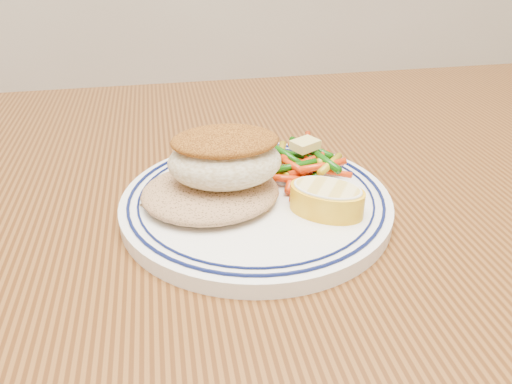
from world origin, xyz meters
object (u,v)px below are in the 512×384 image
object	(u,v)px
rice_pilaf	(210,189)
vegetable_pile	(299,163)
fish_fillet	(225,157)
lemon_wedge	(327,198)
plate	(256,202)
dining_table	(219,307)

from	to	relation	value
rice_pilaf	vegetable_pile	xyz separation A→B (m)	(0.10, 0.04, 0.00)
rice_pilaf	fish_fillet	size ratio (longest dim) A/B	1.18
fish_fillet	lemon_wedge	distance (m)	0.10
plate	vegetable_pile	world-z (taller)	vegetable_pile
rice_pilaf	vegetable_pile	distance (m)	0.10
dining_table	vegetable_pile	distance (m)	0.17
fish_fillet	plate	bearing A→B (deg)	-0.51
vegetable_pile	fish_fillet	bearing A→B (deg)	-156.13
dining_table	rice_pilaf	world-z (taller)	rice_pilaf
plate	lemon_wedge	bearing A→B (deg)	-34.68
dining_table	plate	world-z (taller)	plate
fish_fillet	lemon_wedge	xyz separation A→B (m)	(0.09, -0.04, -0.03)
dining_table	vegetable_pile	world-z (taller)	vegetable_pile
fish_fillet	lemon_wedge	size ratio (longest dim) A/B	1.26
dining_table	rice_pilaf	bearing A→B (deg)	91.14
rice_pilaf	lemon_wedge	distance (m)	0.11
plate	vegetable_pile	distance (m)	0.07
plate	fish_fillet	size ratio (longest dim) A/B	2.36
dining_table	fish_fillet	size ratio (longest dim) A/B	13.74
plate	rice_pilaf	world-z (taller)	rice_pilaf
plate	vegetable_pile	bearing A→B (deg)	34.66
rice_pilaf	fish_fillet	distance (m)	0.04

